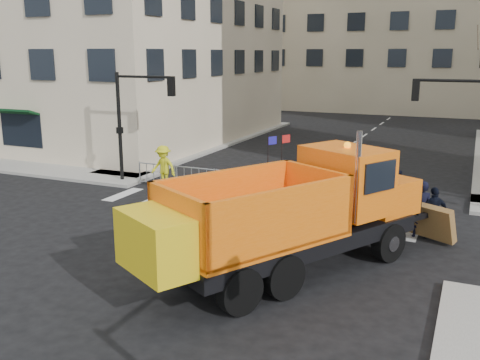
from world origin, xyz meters
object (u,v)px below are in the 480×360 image
at_px(newspaper_box, 344,185).
at_px(cop_a, 421,209).
at_px(plow_truck, 289,212).
at_px(cop_b, 394,195).
at_px(worker, 163,167).
at_px(cop_c, 434,212).

bearing_deg(newspaper_box, cop_a, -62.65).
xyz_separation_m(cop_a, newspaper_box, (-3.53, 3.62, -0.32)).
xyz_separation_m(plow_truck, newspaper_box, (-0.36, 8.48, -1.16)).
bearing_deg(cop_a, newspaper_box, -59.65).
height_order(cop_b, newspaper_box, cop_b).
xyz_separation_m(cop_b, worker, (-10.43, 0.36, 0.12)).
height_order(cop_b, cop_c, cop_b).
height_order(plow_truck, cop_b, plow_truck).
bearing_deg(plow_truck, newspaper_box, 31.52).
bearing_deg(cop_c, cop_a, -8.04).
relative_size(plow_truck, cop_a, 5.33).
bearing_deg(cop_b, newspaper_box, -16.58).
height_order(cop_c, newspaper_box, cop_c).
height_order(cop_a, cop_b, cop_b).
relative_size(cop_c, newspaper_box, 1.63).
bearing_deg(cop_c, worker, -38.92).
relative_size(plow_truck, newspaper_box, 9.84).
height_order(cop_c, worker, worker).
height_order(plow_truck, cop_a, plow_truck).
xyz_separation_m(worker, newspaper_box, (8.03, 1.75, -0.45)).
height_order(plow_truck, newspaper_box, plow_truck).
bearing_deg(cop_b, cop_a, 151.53).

